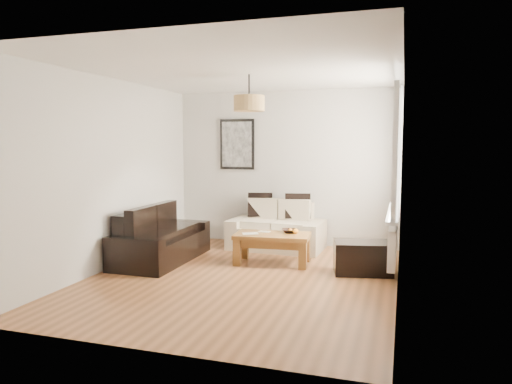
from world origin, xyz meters
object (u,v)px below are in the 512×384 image
(loveseat_cream, at_px, (276,226))
(ottoman, at_px, (363,258))
(sofa_leather, at_px, (161,236))
(coffee_table, at_px, (272,249))

(loveseat_cream, height_order, ottoman, loveseat_cream)
(loveseat_cream, distance_m, sofa_leather, 1.89)
(coffee_table, bearing_deg, ottoman, -6.42)
(sofa_leather, relative_size, ottoman, 2.29)
(coffee_table, relative_size, ottoman, 1.42)
(ottoman, bearing_deg, sofa_leather, -176.60)
(ottoman, bearing_deg, loveseat_cream, 143.60)
(sofa_leather, height_order, coffee_table, sofa_leather)
(sofa_leather, bearing_deg, coffee_table, -79.15)
(loveseat_cream, xyz_separation_m, sofa_leather, (-1.41, -1.25, -0.00))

